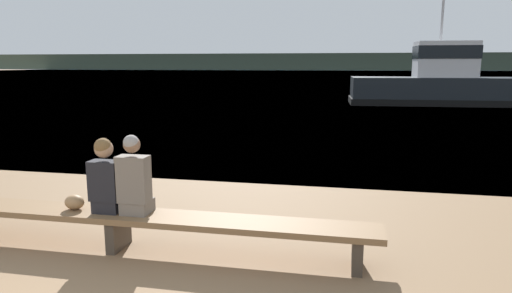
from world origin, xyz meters
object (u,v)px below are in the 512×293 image
object	(u,v)px
shopping_bag	(74,202)
tugboat_red	(437,85)
person_left	(106,178)
person_right	(134,179)
bench_main	(118,219)

from	to	relation	value
shopping_bag	tugboat_red	size ratio (longest dim) A/B	0.03
person_left	tugboat_red	world-z (taller)	tugboat_red
person_right	tugboat_red	bearing A→B (deg)	71.85
bench_main	person_right	world-z (taller)	person_right
bench_main	person_right	distance (m)	0.59
person_right	tugboat_red	world-z (taller)	tugboat_red
bench_main	shopping_bag	xyz separation A→B (m)	(-0.60, 0.01, 0.18)
person_left	shopping_bag	size ratio (longest dim) A/B	3.72
bench_main	person_right	xyz separation A→B (m)	(0.25, -0.01, 0.53)
shopping_bag	tugboat_red	xyz separation A→B (m)	(8.30, 22.74, 0.55)
bench_main	person_left	size ratio (longest dim) A/B	6.86
shopping_bag	tugboat_red	distance (m)	24.21
tugboat_red	shopping_bag	bearing A→B (deg)	157.03
bench_main	person_left	world-z (taller)	person_left
person_left	tugboat_red	xyz separation A→B (m)	(7.83, 22.75, 0.20)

